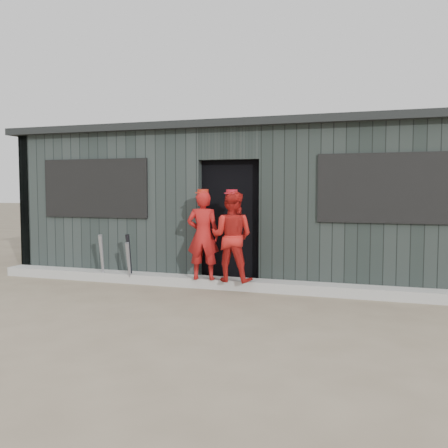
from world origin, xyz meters
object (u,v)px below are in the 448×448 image
(dugout, at_px, (253,203))
(player_grey_back, at_px, (257,247))
(bat_mid, at_px, (129,263))
(player_red_right, at_px, (232,236))
(player_red_left, at_px, (203,235))
(bat_right, at_px, (130,259))
(bat_left, at_px, (102,258))

(dugout, bearing_deg, player_grey_back, -71.36)
(player_grey_back, height_order, dugout, dugout)
(bat_mid, distance_m, player_red_right, 1.79)
(player_red_left, relative_size, player_grey_back, 1.15)
(player_red_left, bearing_deg, bat_mid, -8.13)
(player_red_left, xyz_separation_m, player_red_right, (0.46, -0.01, -0.00))
(bat_mid, distance_m, player_grey_back, 2.09)
(player_red_right, bearing_deg, bat_mid, 1.81)
(bat_right, xyz_separation_m, dugout, (1.60, 1.78, 0.88))
(bat_left, xyz_separation_m, bat_right, (0.48, 0.06, 0.00))
(player_red_left, distance_m, dugout, 1.94)
(bat_left, height_order, bat_mid, bat_left)
(bat_left, xyz_separation_m, bat_mid, (0.54, -0.07, -0.05))
(player_grey_back, bearing_deg, player_red_left, 66.23)
(player_red_left, bearing_deg, bat_left, -11.04)
(bat_left, relative_size, bat_mid, 1.14)
(bat_left, xyz_separation_m, player_red_right, (2.26, -0.02, 0.43))
(bat_right, relative_size, dugout, 0.10)
(player_red_left, relative_size, dugout, 0.16)
(player_grey_back, bearing_deg, bat_left, 34.94)
(bat_left, bearing_deg, dugout, 41.53)
(player_grey_back, bearing_deg, player_red_right, 93.18)
(player_red_left, xyz_separation_m, player_grey_back, (0.67, 0.72, -0.24))
(bat_left, xyz_separation_m, dugout, (2.08, 1.84, 0.89))
(bat_left, bearing_deg, bat_mid, -7.39)
(bat_mid, relative_size, player_grey_back, 0.59)
(bat_mid, height_order, player_red_right, player_red_right)
(bat_mid, relative_size, dugout, 0.08)
(player_grey_back, xyz_separation_m, dugout, (-0.38, 1.14, 0.69))
(bat_left, distance_m, player_red_right, 2.30)
(player_red_right, xyz_separation_m, player_grey_back, (0.21, 0.73, -0.23))
(bat_right, distance_m, player_grey_back, 2.10)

